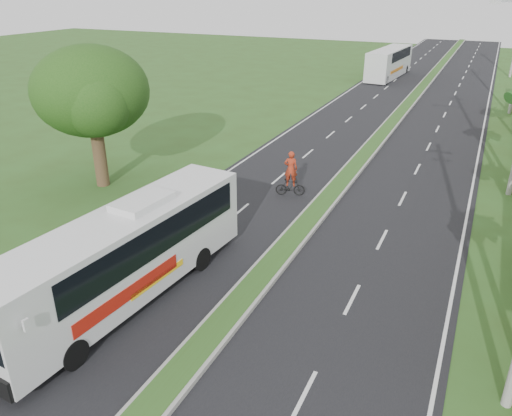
% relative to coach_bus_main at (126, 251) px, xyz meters
% --- Properties ---
extents(ground, '(180.00, 180.00, 0.00)m').
position_rel_coach_bus_main_xyz_m(ground, '(3.68, -1.79, -1.92)').
color(ground, '#304E1C').
rests_on(ground, ground).
extents(road_asphalt, '(14.00, 160.00, 0.02)m').
position_rel_coach_bus_main_xyz_m(road_asphalt, '(3.68, 18.21, -1.91)').
color(road_asphalt, black).
rests_on(road_asphalt, ground).
extents(median_strip, '(1.20, 160.00, 0.18)m').
position_rel_coach_bus_main_xyz_m(median_strip, '(3.68, 18.21, -1.82)').
color(median_strip, gray).
rests_on(median_strip, ground).
extents(lane_edge_left, '(0.12, 160.00, 0.01)m').
position_rel_coach_bus_main_xyz_m(lane_edge_left, '(-3.02, 18.21, -1.92)').
color(lane_edge_left, silver).
rests_on(lane_edge_left, ground).
extents(lane_edge_right, '(0.12, 160.00, 0.01)m').
position_rel_coach_bus_main_xyz_m(lane_edge_right, '(10.38, 18.21, -1.92)').
color(lane_edge_right, silver).
rests_on(lane_edge_right, ground).
extents(shade_tree, '(6.30, 6.00, 7.54)m').
position_rel_coach_bus_main_xyz_m(shade_tree, '(-8.43, 8.23, 3.11)').
color(shade_tree, '#473321').
rests_on(shade_tree, ground).
extents(coach_bus_main, '(3.16, 10.96, 3.49)m').
position_rel_coach_bus_main_xyz_m(coach_bus_main, '(0.00, 0.00, 0.00)').
color(coach_bus_main, silver).
rests_on(coach_bus_main, ground).
extents(coach_bus_far, '(3.25, 11.49, 3.30)m').
position_rel_coach_bus_main_xyz_m(coach_bus_far, '(-0.99, 49.83, -0.05)').
color(coach_bus_far, silver).
rests_on(coach_bus_far, ground).
extents(motorcyclist, '(1.60, 0.92, 2.44)m').
position_rel_coach_bus_main_xyz_m(motorcyclist, '(1.68, 11.18, -0.96)').
color(motorcyclist, black).
rests_on(motorcyclist, ground).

